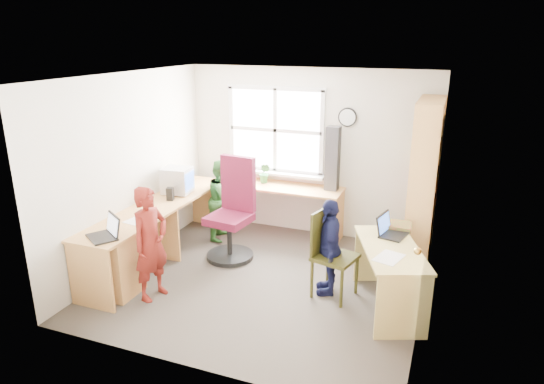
{
  "coord_description": "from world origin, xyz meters",
  "views": [
    {
      "loc": [
        1.95,
        -4.82,
        2.81
      ],
      "look_at": [
        0.0,
        0.25,
        1.05
      ],
      "focal_mm": 32.0,
      "sensor_mm": 36.0,
      "label": 1
    }
  ],
  "objects_px": {
    "right_desk": "(390,264)",
    "person_red": "(151,244)",
    "laptop_left": "(107,232)",
    "person_green": "(223,200)",
    "crt_monitor": "(177,180)",
    "person_navy": "(329,247)",
    "l_desk": "(156,239)",
    "cd_tower": "(333,159)",
    "laptop_right": "(390,230)",
    "potted_plant": "(265,173)",
    "bookshelf": "(423,189)",
    "wooden_chair": "(329,250)",
    "swivel_chair": "(233,215)"
  },
  "relations": [
    {
      "from": "right_desk",
      "to": "person_red",
      "type": "xyz_separation_m",
      "value": [
        -2.48,
        -0.71,
        0.13
      ]
    },
    {
      "from": "laptop_left",
      "to": "person_green",
      "type": "distance_m",
      "value": 2.06
    },
    {
      "from": "crt_monitor",
      "to": "person_navy",
      "type": "bearing_deg",
      "value": -20.86
    },
    {
      "from": "l_desk",
      "to": "cd_tower",
      "type": "bearing_deg",
      "value": 46.49
    },
    {
      "from": "l_desk",
      "to": "laptop_right",
      "type": "xyz_separation_m",
      "value": [
        2.69,
        0.57,
        0.3
      ]
    },
    {
      "from": "crt_monitor",
      "to": "laptop_left",
      "type": "bearing_deg",
      "value": -93.77
    },
    {
      "from": "cd_tower",
      "to": "person_green",
      "type": "xyz_separation_m",
      "value": [
        -1.45,
        -0.49,
        -0.62
      ]
    },
    {
      "from": "cd_tower",
      "to": "potted_plant",
      "type": "relative_size",
      "value": 2.96
    },
    {
      "from": "laptop_right",
      "to": "bookshelf",
      "type": "bearing_deg",
      "value": -3.27
    },
    {
      "from": "right_desk",
      "to": "potted_plant",
      "type": "xyz_separation_m",
      "value": [
        -2.03,
        1.52,
        0.39
      ]
    },
    {
      "from": "potted_plant",
      "to": "person_red",
      "type": "relative_size",
      "value": 0.23
    },
    {
      "from": "cd_tower",
      "to": "person_red",
      "type": "distance_m",
      "value": 2.75
    },
    {
      "from": "laptop_left",
      "to": "potted_plant",
      "type": "relative_size",
      "value": 1.49
    },
    {
      "from": "l_desk",
      "to": "laptop_right",
      "type": "bearing_deg",
      "value": 11.86
    },
    {
      "from": "l_desk",
      "to": "person_navy",
      "type": "relative_size",
      "value": 2.63
    },
    {
      "from": "right_desk",
      "to": "person_red",
      "type": "distance_m",
      "value": 2.58
    },
    {
      "from": "laptop_right",
      "to": "cd_tower",
      "type": "xyz_separation_m",
      "value": [
        -0.98,
        1.24,
        0.44
      ]
    },
    {
      "from": "crt_monitor",
      "to": "person_navy",
      "type": "xyz_separation_m",
      "value": [
        2.28,
        -0.56,
        -0.37
      ]
    },
    {
      "from": "laptop_right",
      "to": "person_red",
      "type": "height_order",
      "value": "person_red"
    },
    {
      "from": "potted_plant",
      "to": "right_desk",
      "type": "bearing_deg",
      "value": -36.8
    },
    {
      "from": "right_desk",
      "to": "laptop_left",
      "type": "distance_m",
      "value": 3.03
    },
    {
      "from": "l_desk",
      "to": "right_desk",
      "type": "xyz_separation_m",
      "value": [
        2.76,
        0.23,
        0.06
      ]
    },
    {
      "from": "potted_plant",
      "to": "wooden_chair",
      "type": "bearing_deg",
      "value": -47.12
    },
    {
      "from": "bookshelf",
      "to": "potted_plant",
      "type": "distance_m",
      "value": 2.25
    },
    {
      "from": "swivel_chair",
      "to": "l_desk",
      "type": "bearing_deg",
      "value": -121.98
    },
    {
      "from": "swivel_chair",
      "to": "laptop_left",
      "type": "relative_size",
      "value": 2.97
    },
    {
      "from": "laptop_left",
      "to": "potted_plant",
      "type": "height_order",
      "value": "potted_plant"
    },
    {
      "from": "crt_monitor",
      "to": "laptop_left",
      "type": "height_order",
      "value": "crt_monitor"
    },
    {
      "from": "right_desk",
      "to": "cd_tower",
      "type": "relative_size",
      "value": 1.51
    },
    {
      "from": "wooden_chair",
      "to": "person_red",
      "type": "height_order",
      "value": "person_red"
    },
    {
      "from": "crt_monitor",
      "to": "person_navy",
      "type": "distance_m",
      "value": 2.38
    },
    {
      "from": "crt_monitor",
      "to": "potted_plant",
      "type": "bearing_deg",
      "value": 35.67
    },
    {
      "from": "person_green",
      "to": "swivel_chair",
      "type": "bearing_deg",
      "value": -148.79
    },
    {
      "from": "wooden_chair",
      "to": "potted_plant",
      "type": "xyz_separation_m",
      "value": [
        -1.36,
        1.47,
        0.36
      ]
    },
    {
      "from": "person_green",
      "to": "person_navy",
      "type": "distance_m",
      "value": 2.06
    },
    {
      "from": "l_desk",
      "to": "person_navy",
      "type": "distance_m",
      "value": 2.1
    },
    {
      "from": "person_green",
      "to": "person_navy",
      "type": "xyz_separation_m",
      "value": [
        1.81,
        -0.98,
        -0.02
      ]
    },
    {
      "from": "cd_tower",
      "to": "person_navy",
      "type": "relative_size",
      "value": 0.8
    },
    {
      "from": "laptop_left",
      "to": "person_green",
      "type": "bearing_deg",
      "value": 112.4
    },
    {
      "from": "crt_monitor",
      "to": "right_desk",
      "type": "bearing_deg",
      "value": -19.6
    },
    {
      "from": "laptop_right",
      "to": "cd_tower",
      "type": "distance_m",
      "value": 1.64
    },
    {
      "from": "bookshelf",
      "to": "person_red",
      "type": "distance_m",
      "value": 3.33
    },
    {
      "from": "right_desk",
      "to": "l_desk",
      "type": "bearing_deg",
      "value": 163.49
    },
    {
      "from": "l_desk",
      "to": "bookshelf",
      "type": "height_order",
      "value": "bookshelf"
    },
    {
      "from": "right_desk",
      "to": "bookshelf",
      "type": "relative_size",
      "value": 0.64
    },
    {
      "from": "swivel_chair",
      "to": "laptop_right",
      "type": "bearing_deg",
      "value": 0.38
    },
    {
      "from": "laptop_left",
      "to": "laptop_right",
      "type": "bearing_deg",
      "value": 57.33
    },
    {
      "from": "potted_plant",
      "to": "person_red",
      "type": "bearing_deg",
      "value": -101.36
    },
    {
      "from": "swivel_chair",
      "to": "crt_monitor",
      "type": "xyz_separation_m",
      "value": [
        -0.86,
        0.08,
        0.36
      ]
    },
    {
      "from": "right_desk",
      "to": "laptop_left",
      "type": "relative_size",
      "value": 3.0
    }
  ]
}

